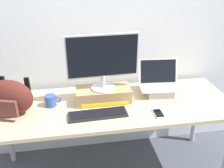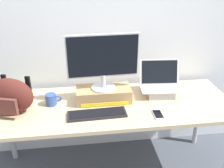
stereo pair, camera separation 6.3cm
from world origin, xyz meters
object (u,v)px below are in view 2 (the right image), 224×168
object	(u,v)px
toner_box_yellow	(104,94)
desktop_monitor	(103,60)
coffee_mug	(51,100)
messenger_backpack	(10,96)
plush_toy	(19,90)
cell_phone	(158,115)
external_keyboard	(97,114)
open_laptop	(160,88)

from	to	relation	value
toner_box_yellow	desktop_monitor	size ratio (longest dim) A/B	0.78
coffee_mug	messenger_backpack	bearing A→B (deg)	-167.59
plush_toy	cell_phone	bearing A→B (deg)	-22.09
toner_box_yellow	plush_toy	xyz separation A→B (m)	(-0.71, 0.16, -0.00)
toner_box_yellow	coffee_mug	xyz separation A→B (m)	(-0.43, -0.02, -0.01)
external_keyboard	desktop_monitor	bearing A→B (deg)	69.62
cell_phone	external_keyboard	bearing A→B (deg)	173.56
coffee_mug	external_keyboard	bearing A→B (deg)	-30.08
toner_box_yellow	cell_phone	xyz separation A→B (m)	(0.38, -0.28, -0.05)
toner_box_yellow	open_laptop	distance (m)	0.50
messenger_backpack	cell_phone	bearing A→B (deg)	6.35
open_laptop	toner_box_yellow	bearing A→B (deg)	-170.40
toner_box_yellow	external_keyboard	distance (m)	0.24
external_keyboard	coffee_mug	bearing A→B (deg)	147.66
cell_phone	plush_toy	xyz separation A→B (m)	(-1.10, 0.45, 0.05)
toner_box_yellow	coffee_mug	size ratio (longest dim) A/B	3.46
toner_box_yellow	desktop_monitor	distance (m)	0.30
coffee_mug	plush_toy	world-z (taller)	plush_toy
open_laptop	coffee_mug	distance (m)	0.92
external_keyboard	messenger_backpack	distance (m)	0.67
coffee_mug	cell_phone	distance (m)	0.85
toner_box_yellow	desktop_monitor	bearing A→B (deg)	-86.48
coffee_mug	toner_box_yellow	bearing A→B (deg)	2.60
coffee_mug	cell_phone	xyz separation A→B (m)	(0.81, -0.26, -0.04)
external_keyboard	cell_phone	size ratio (longest dim) A/B	3.18
plush_toy	coffee_mug	bearing A→B (deg)	-32.57
toner_box_yellow	external_keyboard	xyz separation A→B (m)	(-0.07, -0.22, -0.04)
messenger_backpack	plush_toy	bearing A→B (deg)	106.18
desktop_monitor	open_laptop	distance (m)	0.58
cell_phone	plush_toy	distance (m)	1.19
open_laptop	plush_toy	size ratio (longest dim) A/B	3.32
external_keyboard	messenger_backpack	bearing A→B (deg)	165.36
open_laptop	external_keyboard	distance (m)	0.63
external_keyboard	coffee_mug	world-z (taller)	coffee_mug
desktop_monitor	external_keyboard	world-z (taller)	desktop_monitor
desktop_monitor	plush_toy	size ratio (longest dim) A/B	5.26
desktop_monitor	external_keyboard	bearing A→B (deg)	-110.68
toner_box_yellow	plush_toy	distance (m)	0.73
messenger_backpack	coffee_mug	world-z (taller)	messenger_backpack
messenger_backpack	cell_phone	xyz separation A→B (m)	(1.10, -0.20, -0.13)
cell_phone	plush_toy	world-z (taller)	plush_toy
toner_box_yellow	messenger_backpack	world-z (taller)	messenger_backpack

